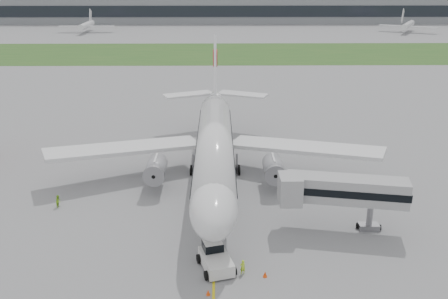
{
  "coord_description": "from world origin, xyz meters",
  "views": [
    {
      "loc": [
        0.5,
        -61.31,
        28.51
      ],
      "look_at": [
        1.26,
        2.0,
        5.59
      ],
      "focal_mm": 40.0,
      "sensor_mm": 36.0,
      "label": 1
    }
  ],
  "objects_px": {
    "pushback_tug": "(215,257)",
    "ground_crew_near": "(243,267)",
    "airliner": "(215,142)",
    "jet_bridge": "(339,190)"
  },
  "relations": [
    {
      "from": "pushback_tug",
      "to": "ground_crew_near",
      "type": "bearing_deg",
      "value": -40.1
    },
    {
      "from": "airliner",
      "to": "pushback_tug",
      "type": "distance_m",
      "value": 22.98
    },
    {
      "from": "jet_bridge",
      "to": "airliner",
      "type": "bearing_deg",
      "value": 144.29
    },
    {
      "from": "pushback_tug",
      "to": "airliner",
      "type": "bearing_deg",
      "value": 74.37
    },
    {
      "from": "airliner",
      "to": "ground_crew_near",
      "type": "distance_m",
      "value": 24.42
    },
    {
      "from": "airliner",
      "to": "pushback_tug",
      "type": "xyz_separation_m",
      "value": [
        0.14,
        -22.53,
        -4.56
      ]
    },
    {
      "from": "ground_crew_near",
      "to": "pushback_tug",
      "type": "bearing_deg",
      "value": -49.47
    },
    {
      "from": "pushback_tug",
      "to": "ground_crew_near",
      "type": "relative_size",
      "value": 3.4
    },
    {
      "from": "airliner",
      "to": "pushback_tug",
      "type": "relative_size",
      "value": 10.32
    },
    {
      "from": "ground_crew_near",
      "to": "airliner",
      "type": "bearing_deg",
      "value": -108.48
    }
  ]
}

